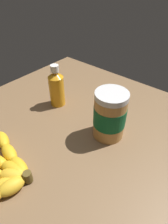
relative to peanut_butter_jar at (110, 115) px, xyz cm
name	(u,v)px	position (x,y,z in cm)	size (l,w,h in cm)	color
ground_plane	(69,130)	(11.55, 4.98, -9.50)	(76.85, 78.68, 4.31)	brown
peanut_butter_jar	(110,115)	(0.00, 0.00, 0.00)	(9.21, 9.21, 14.76)	#BF8442
honey_bottle	(57,88)	(22.81, -1.17, -0.57)	(5.26, 5.26, 15.12)	orange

